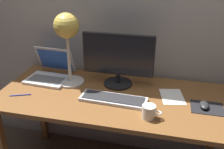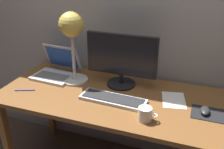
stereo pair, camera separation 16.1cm
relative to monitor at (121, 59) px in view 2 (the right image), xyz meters
The scene contains 11 objects.
back_wall 0.42m from the monitor, 87.94° to the left, with size 4.80×0.06×2.60m, color #A8A099.
desk 0.33m from the monitor, 87.08° to the right, with size 1.60×0.70×0.74m.
monitor is the anchor object (origin of this frame).
keyboard_main 0.31m from the monitor, 85.15° to the right, with size 0.45×0.16×0.03m.
laptop 0.55m from the monitor, behind, with size 0.33×0.31×0.23m.
desk_lamp 0.40m from the monitor, behind, with size 0.20×0.20×0.52m.
mousepad 0.67m from the monitor, 16.96° to the right, with size 0.20×0.16×0.00m, color black.
mouse 0.65m from the monitor, 17.63° to the right, with size 0.06×0.10×0.03m, color #28282B.
coffee_mug 0.49m from the monitor, 54.58° to the right, with size 0.12×0.08×0.08m.
paper_sheet_near_mouse 0.46m from the monitor, 13.19° to the right, with size 0.15×0.21×0.00m, color white.
pen 0.72m from the monitor, 152.67° to the right, with size 0.01×0.01×0.14m, color #2633A5.
Camera 2 is at (0.49, -1.42, 1.61)m, focal length 40.65 mm.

